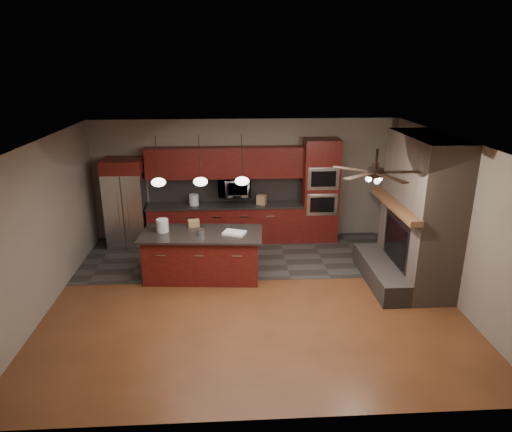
{
  "coord_description": "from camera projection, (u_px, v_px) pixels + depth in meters",
  "views": [
    {
      "loc": [
        -0.37,
        -7.31,
        4.02
      ],
      "look_at": [
        0.1,
        0.6,
        1.32
      ],
      "focal_mm": 32.0,
      "sensor_mm": 36.0,
      "label": 1
    }
  ],
  "objects": [
    {
      "name": "counter_box",
      "position": [
        262.0,
        200.0,
        10.43
      ],
      "size": [
        0.25,
        0.22,
        0.22
      ],
      "primitive_type": "cube",
      "rotation": [
        0.0,
        0.0,
        -0.4
      ],
      "color": "#97754E",
      "rests_on": "back_cabinetry"
    },
    {
      "name": "slate_tile_patch",
      "position": [
        248.0,
        255.0,
        9.93
      ],
      "size": [
        7.0,
        2.4,
        0.01
      ],
      "primitive_type": "cube",
      "color": "#373431",
      "rests_on": "ground"
    },
    {
      "name": "back_cabinetry",
      "position": [
        226.0,
        204.0,
        10.51
      ],
      "size": [
        3.59,
        0.64,
        2.2
      ],
      "color": "#5C1A11",
      "rests_on": "ground"
    },
    {
      "name": "ceiling",
      "position": [
        252.0,
        141.0,
        7.33
      ],
      "size": [
        7.0,
        6.0,
        0.02
      ],
      "primitive_type": "cube",
      "color": "white",
      "rests_on": "back_wall"
    },
    {
      "name": "refrigerator",
      "position": [
        126.0,
        203.0,
        10.23
      ],
      "size": [
        0.85,
        0.75,
        2.0
      ],
      "color": "silver",
      "rests_on": "ground"
    },
    {
      "name": "pendant_left",
      "position": [
        158.0,
        182.0,
        8.16
      ],
      "size": [
        0.26,
        0.26,
        0.92
      ],
      "color": "black",
      "rests_on": "ceiling"
    },
    {
      "name": "back_wall",
      "position": [
        246.0,
        180.0,
        10.61
      ],
      "size": [
        7.0,
        0.02,
        2.8
      ],
      "primitive_type": "cube",
      "color": "slate",
      "rests_on": "ground"
    },
    {
      "name": "counter_bucket",
      "position": [
        194.0,
        200.0,
        10.38
      ],
      "size": [
        0.25,
        0.25,
        0.25
      ],
      "primitive_type": "cylinder",
      "rotation": [
        0.0,
        0.0,
        -0.17
      ],
      "color": "silver",
      "rests_on": "back_cabinetry"
    },
    {
      "name": "oven_tower",
      "position": [
        320.0,
        191.0,
        10.48
      ],
      "size": [
        0.8,
        0.63,
        2.38
      ],
      "color": "#5C1A11",
      "rests_on": "ground"
    },
    {
      "name": "paint_can",
      "position": [
        201.0,
        232.0,
        8.57
      ],
      "size": [
        0.21,
        0.21,
        0.11
      ],
      "primitive_type": "cylinder",
      "rotation": [
        0.0,
        0.0,
        -0.39
      ],
      "color": "#A2A3A7",
      "rests_on": "kitchen_island"
    },
    {
      "name": "fireplace_column",
      "position": [
        416.0,
        218.0,
        8.36
      ],
      "size": [
        1.3,
        2.1,
        2.8
      ],
      "color": "#6E5C4E",
      "rests_on": "ground"
    },
    {
      "name": "cardboard_box",
      "position": [
        194.0,
        223.0,
        8.99
      ],
      "size": [
        0.24,
        0.19,
        0.14
      ],
      "primitive_type": "cube",
      "rotation": [
        0.0,
        0.0,
        0.17
      ],
      "color": "olive",
      "rests_on": "kitchen_island"
    },
    {
      "name": "pendant_right",
      "position": [
        242.0,
        181.0,
        8.25
      ],
      "size": [
        0.26,
        0.26,
        0.92
      ],
      "color": "black",
      "rests_on": "ceiling"
    },
    {
      "name": "white_bucket",
      "position": [
        162.0,
        226.0,
        8.7
      ],
      "size": [
        0.25,
        0.25,
        0.25
      ],
      "primitive_type": "cylinder",
      "rotation": [
        0.0,
        0.0,
        -0.11
      ],
      "color": "silver",
      "rests_on": "kitchen_island"
    },
    {
      "name": "paint_tray",
      "position": [
        234.0,
        233.0,
        8.62
      ],
      "size": [
        0.48,
        0.41,
        0.04
      ],
      "primitive_type": "cube",
      "rotation": [
        0.0,
        0.0,
        -0.37
      ],
      "color": "white",
      "rests_on": "kitchen_island"
    },
    {
      "name": "right_wall",
      "position": [
        452.0,
        219.0,
        7.97
      ],
      "size": [
        0.02,
        6.0,
        2.8
      ],
      "primitive_type": "cube",
      "color": "slate",
      "rests_on": "ground"
    },
    {
      "name": "ground",
      "position": [
        253.0,
        296.0,
        8.23
      ],
      "size": [
        7.0,
        7.0,
        0.0
      ],
      "primitive_type": "plane",
      "color": "brown",
      "rests_on": "ground"
    },
    {
      "name": "microwave",
      "position": [
        234.0,
        187.0,
        10.39
      ],
      "size": [
        0.73,
        0.41,
        0.5
      ],
      "primitive_type": "imported",
      "color": "silver",
      "rests_on": "back_cabinetry"
    },
    {
      "name": "pendant_center",
      "position": [
        200.0,
        181.0,
        8.21
      ],
      "size": [
        0.26,
        0.26,
        0.92
      ],
      "color": "black",
      "rests_on": "ceiling"
    },
    {
      "name": "left_wall",
      "position": [
        43.0,
        227.0,
        7.58
      ],
      "size": [
        0.02,
        6.0,
        2.8
      ],
      "primitive_type": "cube",
      "color": "slate",
      "rests_on": "ground"
    },
    {
      "name": "kitchen_island",
      "position": [
        202.0,
        255.0,
        8.82
      ],
      "size": [
        2.37,
        1.22,
        0.92
      ],
      "rotation": [
        0.0,
        0.0,
        -0.08
      ],
      "color": "#5C1A11",
      "rests_on": "ground"
    },
    {
      "name": "ceiling_fan",
      "position": [
        376.0,
        172.0,
        6.78
      ],
      "size": [
        1.27,
        1.33,
        0.41
      ],
      "color": "black",
      "rests_on": "ceiling"
    }
  ]
}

